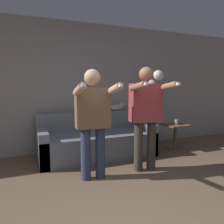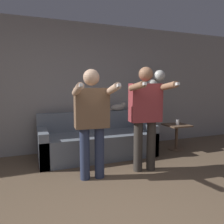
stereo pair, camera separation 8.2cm
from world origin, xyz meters
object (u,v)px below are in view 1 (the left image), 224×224
(person_left, at_px, (93,116))
(floor_lamp, at_px, (154,85))
(side_table, at_px, (175,131))
(cat, at_px, (117,107))
(cup, at_px, (176,122))
(couch, at_px, (97,142))
(person_right, at_px, (146,111))

(person_left, distance_m, floor_lamp, 2.08)
(person_left, bearing_deg, side_table, 25.40)
(cat, relative_size, cup, 3.87)
(couch, height_order, person_left, person_left)
(cup, bearing_deg, person_left, -159.74)
(couch, relative_size, side_table, 4.02)
(person_left, relative_size, floor_lamp, 0.94)
(person_left, xyz_separation_m, floor_lamp, (1.71, 1.11, 0.44))
(side_table, xyz_separation_m, cup, (-0.02, -0.05, 0.20))
(couch, bearing_deg, cat, 30.26)
(cat, height_order, floor_lamp, floor_lamp)
(person_right, bearing_deg, floor_lamp, 59.56)
(person_right, distance_m, side_table, 1.54)
(person_right, xyz_separation_m, side_table, (1.20, 0.79, -0.56))
(couch, bearing_deg, person_left, -110.45)
(side_table, bearing_deg, couch, 173.62)
(couch, height_order, cat, cat)
(cat, bearing_deg, person_left, -125.59)
(cup, bearing_deg, side_table, 63.81)
(floor_lamp, height_order, side_table, floor_lamp)
(couch, bearing_deg, person_right, -63.74)
(couch, xyz_separation_m, side_table, (1.68, -0.19, 0.11))
(couch, height_order, side_table, couch)
(cat, xyz_separation_m, side_table, (1.10, -0.53, -0.51))
(couch, xyz_separation_m, person_left, (-0.37, -0.98, 0.64))
(cat, relative_size, floor_lamp, 0.25)
(floor_lamp, bearing_deg, cup, -48.50)
(cat, xyz_separation_m, cup, (1.08, -0.57, -0.31))
(person_right, distance_m, cup, 1.44)
(couch, relative_size, floor_lamp, 1.29)
(cup, bearing_deg, cat, 152.08)
(couch, relative_size, person_left, 1.37)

